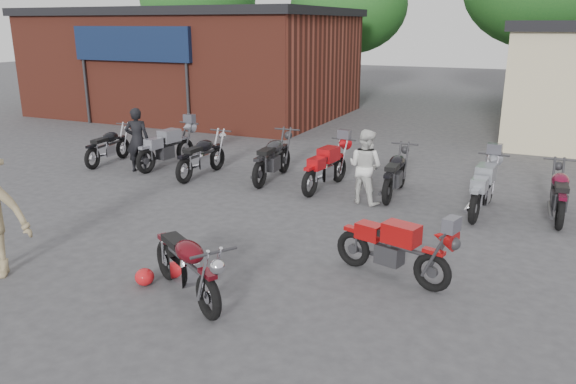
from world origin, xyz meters
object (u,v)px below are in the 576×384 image
at_px(person_dark, 137,140).
at_px(row_bike_5, 396,171).
at_px(vintage_motorcycle, 186,261).
at_px(row_bike_1, 167,145).
at_px(helmet, 145,277).
at_px(row_bike_6, 484,185).
at_px(row_bike_3, 273,155).
at_px(sportbike, 394,245).
at_px(row_bike_4, 326,165).
at_px(person_light, 365,167).
at_px(row_bike_2, 202,154).
at_px(row_bike_0, 108,144).
at_px(row_bike_7, 559,191).

xyz_separation_m(person_dark, row_bike_5, (6.59, 0.61, -0.26)).
relative_size(vintage_motorcycle, row_bike_1, 0.95).
relative_size(helmet, row_bike_6, 0.14).
xyz_separation_m(row_bike_1, row_bike_5, (6.17, -0.04, -0.03)).
bearing_deg(helmet, row_bike_3, 97.85).
relative_size(sportbike, row_bike_5, 0.95).
distance_m(person_dark, row_bike_4, 5.03).
distance_m(person_light, row_bike_2, 4.36).
distance_m(helmet, row_bike_0, 8.02).
xyz_separation_m(row_bike_1, row_bike_6, (8.07, -0.49, -0.01)).
bearing_deg(helmet, row_bike_7, 46.38).
distance_m(sportbike, helmet, 3.70).
relative_size(sportbike, row_bike_7, 0.96).
height_order(sportbike, helmet, sportbike).
distance_m(sportbike, row_bike_2, 7.00).
height_order(vintage_motorcycle, sportbike, vintage_motorcycle).
bearing_deg(row_bike_3, helmet, -175.55).
xyz_separation_m(row_bike_2, row_bike_5, (4.80, 0.37, -0.01)).
distance_m(helmet, row_bike_3, 6.08).
height_order(row_bike_5, row_bike_7, row_bike_5).
distance_m(person_light, row_bike_3, 2.72).
relative_size(person_light, row_bike_3, 0.75).
xyz_separation_m(vintage_motorcycle, row_bike_2, (-3.41, 5.67, 0.01)).
bearing_deg(row_bike_0, person_dark, -109.91).
distance_m(person_dark, row_bike_2, 1.82).
bearing_deg(row_bike_1, row_bike_5, -83.57).
bearing_deg(row_bike_1, row_bike_0, 107.23).
bearing_deg(vintage_motorcycle, row_bike_7, 83.63).
xyz_separation_m(row_bike_1, row_bike_7, (9.45, -0.21, -0.04)).
height_order(helmet, person_dark, person_dark).
bearing_deg(person_light, row_bike_5, -106.10).
bearing_deg(person_dark, row_bike_6, 152.46).
height_order(row_bike_4, row_bike_6, row_bike_6).
xyz_separation_m(sportbike, row_bike_6, (0.87, 3.77, 0.04)).
relative_size(vintage_motorcycle, row_bike_2, 0.99).
relative_size(person_dark, row_bike_4, 0.83).
height_order(person_dark, row_bike_3, person_dark).
bearing_deg(person_dark, row_bike_3, 162.10).
bearing_deg(row_bike_2, row_bike_3, -74.70).
relative_size(row_bike_2, row_bike_7, 1.02).
bearing_deg(vintage_motorcycle, row_bike_3, 137.36).
distance_m(row_bike_2, row_bike_3, 1.81).
height_order(vintage_motorcycle, row_bike_7, vintage_motorcycle).
bearing_deg(row_bike_6, sportbike, 171.74).
xyz_separation_m(row_bike_0, row_bike_5, (7.87, 0.28, 0.03)).
distance_m(vintage_motorcycle, sportbike, 3.03).
height_order(sportbike, row_bike_3, row_bike_3).
height_order(row_bike_6, row_bike_7, row_bike_6).
bearing_deg(person_dark, row_bike_4, 156.66).
height_order(person_light, row_bike_3, person_light).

